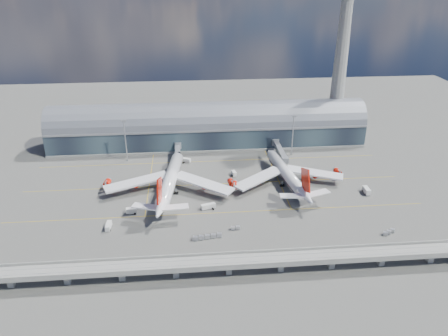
{
  "coord_description": "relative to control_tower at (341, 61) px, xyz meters",
  "views": [
    {
      "loc": [
        -13.86,
        -187.93,
        107.36
      ],
      "look_at": [
        4.07,
        10.0,
        14.0
      ],
      "focal_mm": 35.0,
      "sensor_mm": 36.0,
      "label": 1
    }
  ],
  "objects": [
    {
      "name": "service_truck_2",
      "position": [
        -89.99,
        -88.67,
        -50.31
      ],
      "size": [
        7.31,
        4.04,
        2.55
      ],
      "rotation": [
        0.0,
        0.0,
        1.88
      ],
      "color": "silver",
      "rests_on": "ground"
    },
    {
      "name": "airliner_left",
      "position": [
        -108.64,
        -70.28,
        -45.26
      ],
      "size": [
        69.68,
        73.29,
        22.33
      ],
      "rotation": [
        0.0,
        0.0,
        -0.13
      ],
      "color": "white",
      "rests_on": "ground"
    },
    {
      "name": "ground",
      "position": [
        -85.0,
        -83.0,
        -51.64
      ],
      "size": [
        500.0,
        500.0,
        0.0
      ],
      "primitive_type": "plane",
      "color": "#474744",
      "rests_on": "ground"
    },
    {
      "name": "cargo_train_0",
      "position": [
        -79.0,
        -107.96,
        -50.85
      ],
      "size": [
        4.54,
        1.85,
        1.5
      ],
      "rotation": [
        0.0,
        0.0,
        1.47
      ],
      "color": "gray",
      "rests_on": "ground"
    },
    {
      "name": "jet_bridge_right",
      "position": [
        -43.41,
        -31.82,
        -46.46
      ],
      "size": [
        4.4,
        32.0,
        7.25
      ],
      "color": "gray",
      "rests_on": "ground"
    },
    {
      "name": "airliner_right",
      "position": [
        -46.69,
        -66.3,
        -46.17
      ],
      "size": [
        63.57,
        66.49,
        21.1
      ],
      "rotation": [
        0.0,
        0.0,
        0.13
      ],
      "color": "white",
      "rests_on": "ground"
    },
    {
      "name": "service_truck_1",
      "position": [
        -126.41,
        -89.81,
        -50.19
      ],
      "size": [
        5.16,
        2.88,
        2.87
      ],
      "rotation": [
        0.0,
        0.0,
        1.67
      ],
      "color": "silver",
      "rests_on": "ground"
    },
    {
      "name": "taxi_lines",
      "position": [
        -85.0,
        -60.89,
        -51.63
      ],
      "size": [
        200.0,
        80.12,
        0.01
      ],
      "color": "gold",
      "rests_on": "ground"
    },
    {
      "name": "terminal",
      "position": [
        -85.0,
        -5.01,
        -40.3
      ],
      "size": [
        200.0,
        30.0,
        28.0
      ],
      "color": "#1B232E",
      "rests_on": "ground"
    },
    {
      "name": "service_truck_3",
      "position": [
        -7.98,
        -80.42,
        -50.09
      ],
      "size": [
        2.68,
        6.3,
        3.03
      ],
      "rotation": [
        0.0,
        0.0,
        -0.01
      ],
      "color": "silver",
      "rests_on": "ground"
    },
    {
      "name": "floodlight_mast_right",
      "position": [
        -35.0,
        -28.0,
        -38.0
      ],
      "size": [
        3.0,
        0.7,
        25.7
      ],
      "color": "gray",
      "rests_on": "ground"
    },
    {
      "name": "service_truck_4",
      "position": [
        -73.61,
        -53.69,
        -50.38
      ],
      "size": [
        2.81,
        4.62,
        2.5
      ],
      "rotation": [
        0.0,
        0.0,
        0.2
      ],
      "color": "silver",
      "rests_on": "ground"
    },
    {
      "name": "cargo_train_1",
      "position": [
        -91.85,
        -113.94,
        -50.73
      ],
      "size": [
        13.18,
        3.42,
        1.74
      ],
      "rotation": [
        0.0,
        0.0,
        1.43
      ],
      "color": "gray",
      "rests_on": "ground"
    },
    {
      "name": "service_truck_5",
      "position": [
        -99.88,
        -33.29,
        -50.34
      ],
      "size": [
        5.58,
        4.17,
        2.53
      ],
      "rotation": [
        0.0,
        0.0,
        1.1
      ],
      "color": "silver",
      "rests_on": "ground"
    },
    {
      "name": "cargo_train_2",
      "position": [
        -12.45,
        -117.31,
        -50.84
      ],
      "size": [
        6.77,
        4.38,
        1.53
      ],
      "rotation": [
        0.0,
        0.0,
        1.1
      ],
      "color": "gray",
      "rests_on": "ground"
    },
    {
      "name": "jet_bridge_left",
      "position": [
        -104.83,
        -29.88,
        -46.46
      ],
      "size": [
        4.4,
        28.0,
        7.25
      ],
      "color": "gray",
      "rests_on": "ground"
    },
    {
      "name": "guideway",
      "position": [
        -85.0,
        -138.0,
        -46.34
      ],
      "size": [
        220.0,
        8.5,
        7.2
      ],
      "color": "gray",
      "rests_on": "ground"
    },
    {
      "name": "floodlight_mast_left",
      "position": [
        -135.0,
        -28.0,
        -38.0
      ],
      "size": [
        3.0,
        0.7,
        25.7
      ],
      "color": "gray",
      "rests_on": "ground"
    },
    {
      "name": "service_truck_0",
      "position": [
        -135.3,
        -102.07,
        -50.32
      ],
      "size": [
        2.38,
        6.24,
        2.55
      ],
      "rotation": [
        0.0,
        0.0,
        -0.04
      ],
      "color": "silver",
      "rests_on": "ground"
    },
    {
      "name": "control_tower",
      "position": [
        0.0,
        0.0,
        0.0
      ],
      "size": [
        19.0,
        19.0,
        103.0
      ],
      "color": "gray",
      "rests_on": "ground"
    }
  ]
}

